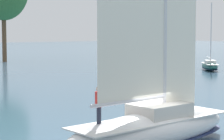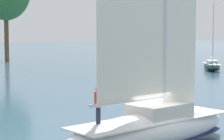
# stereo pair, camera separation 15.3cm
# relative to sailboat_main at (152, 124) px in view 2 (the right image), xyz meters

# --- Properties ---
(sailboat_main) EXTENTS (9.94, 3.04, 13.55)m
(sailboat_main) POSITION_rel_sailboat_main_xyz_m (0.00, 0.00, 0.00)
(sailboat_main) COLOR silver
(sailboat_main) RESTS_ON ground
(sailboat_moored_far_slip) EXTENTS (5.98, 6.43, 9.45)m
(sailboat_moored_far_slip) POSITION_rel_sailboat_main_xyz_m (35.41, 24.87, -0.43)
(sailboat_moored_far_slip) COLOR #194C47
(sailboat_moored_far_slip) RESTS_ON ground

